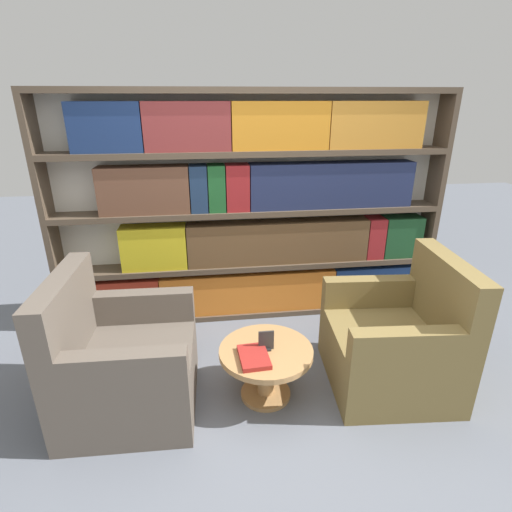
% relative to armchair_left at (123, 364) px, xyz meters
% --- Properties ---
extents(ground_plane, '(14.00, 14.00, 0.00)m').
position_rel_armchair_left_xyz_m(ground_plane, '(1.01, -0.34, -0.33)').
color(ground_plane, slate).
extents(bookshelf, '(3.50, 0.30, 2.06)m').
position_rel_armchair_left_xyz_m(bookshelf, '(1.07, 1.17, 0.68)').
color(bookshelf, silver).
rests_on(bookshelf, ground_plane).
extents(armchair_left, '(0.87, 0.89, 0.98)m').
position_rel_armchair_left_xyz_m(armchair_left, '(0.00, 0.00, 0.00)').
color(armchair_left, brown).
rests_on(armchair_left, ground_plane).
extents(armchair_right, '(0.90, 0.93, 0.98)m').
position_rel_armchair_left_xyz_m(armchair_right, '(1.93, -0.00, 0.00)').
color(armchair_right, olive).
rests_on(armchair_right, ground_plane).
extents(coffee_table, '(0.65, 0.65, 0.39)m').
position_rel_armchair_left_xyz_m(coffee_table, '(0.96, -0.04, -0.05)').
color(coffee_table, '#AD7F4C').
rests_on(coffee_table, ground_plane).
extents(table_sign, '(0.11, 0.06, 0.14)m').
position_rel_armchair_left_xyz_m(table_sign, '(0.96, -0.04, 0.12)').
color(table_sign, black).
rests_on(table_sign, coffee_table).
extents(stray_book, '(0.20, 0.28, 0.03)m').
position_rel_armchair_left_xyz_m(stray_book, '(0.87, -0.14, 0.08)').
color(stray_book, maroon).
rests_on(stray_book, coffee_table).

